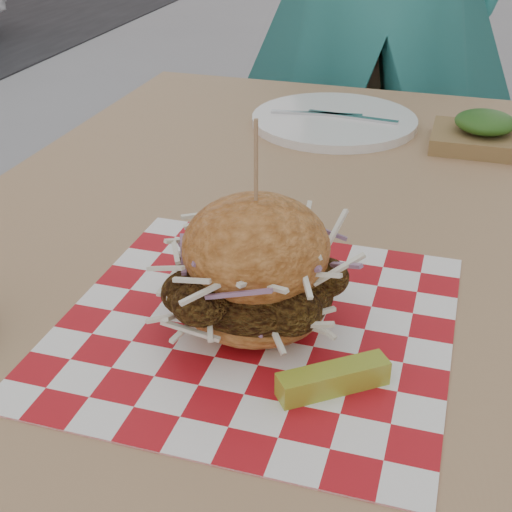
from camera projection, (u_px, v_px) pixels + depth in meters
The scene contains 7 objects.
patio_table at pixel (271, 280), 0.90m from camera, with size 0.80×1.20×0.75m.
patio_chair at pixel (378, 110), 1.87m from camera, with size 0.49×0.49×0.95m.
paper_liner at pixel (256, 324), 0.67m from camera, with size 0.36×0.36×0.00m, color red.
sandwich at pixel (256, 273), 0.64m from camera, with size 0.18×0.18×0.20m.
pickle_spear at pixel (333, 379), 0.58m from camera, with size 0.10×0.02×0.02m, color #A4AD32.
place_setting at pixel (334, 121), 1.17m from camera, with size 0.27×0.27×0.02m.
kraft_tray at pixel (483, 133), 1.07m from camera, with size 0.15×0.12×0.06m.
Camera 1 is at (0.09, -0.39, 1.14)m, focal length 50.00 mm.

